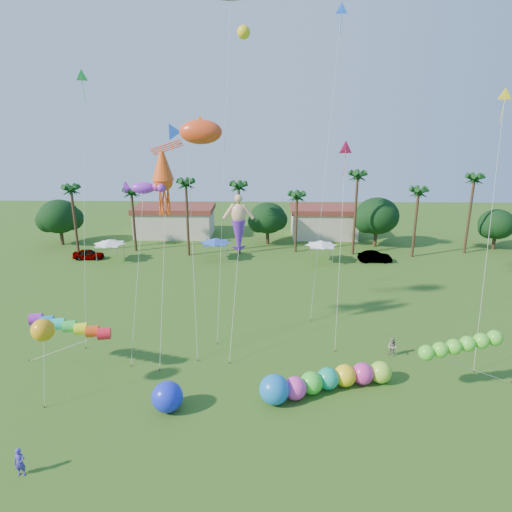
{
  "coord_description": "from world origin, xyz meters",
  "views": [
    {
      "loc": [
        0.68,
        -21.69,
        18.91
      ],
      "look_at": [
        0.0,
        10.0,
        9.0
      ],
      "focal_mm": 32.0,
      "sensor_mm": 36.0,
      "label": 1
    }
  ],
  "objects_px": {
    "car_a": "(88,254)",
    "spectator_a": "(20,462)",
    "caterpillar_inflatable": "(322,381)",
    "car_b": "(375,257)",
    "spectator_b": "(392,347)",
    "blue_ball": "(167,397)"
  },
  "relations": [
    {
      "from": "car_a",
      "to": "spectator_a",
      "type": "height_order",
      "value": "spectator_a"
    },
    {
      "from": "spectator_a",
      "to": "car_a",
      "type": "bearing_deg",
      "value": 104.95
    },
    {
      "from": "spectator_a",
      "to": "caterpillar_inflatable",
      "type": "relative_size",
      "value": 0.17
    },
    {
      "from": "car_b",
      "to": "spectator_b",
      "type": "distance_m",
      "value": 25.22
    },
    {
      "from": "car_a",
      "to": "blue_ball",
      "type": "height_order",
      "value": "blue_ball"
    },
    {
      "from": "spectator_a",
      "to": "spectator_b",
      "type": "bearing_deg",
      "value": 28.84
    },
    {
      "from": "car_a",
      "to": "caterpillar_inflatable",
      "type": "relative_size",
      "value": 0.4
    },
    {
      "from": "car_b",
      "to": "blue_ball",
      "type": "bearing_deg",
      "value": 146.28
    },
    {
      "from": "car_b",
      "to": "caterpillar_inflatable",
      "type": "bearing_deg",
      "value": 159.94
    },
    {
      "from": "spectator_a",
      "to": "caterpillar_inflatable",
      "type": "bearing_deg",
      "value": 24.65
    },
    {
      "from": "spectator_a",
      "to": "caterpillar_inflatable",
      "type": "distance_m",
      "value": 19.15
    },
    {
      "from": "car_b",
      "to": "blue_ball",
      "type": "xyz_separation_m",
      "value": [
        -21.02,
        -32.36,
        0.32
      ]
    },
    {
      "from": "caterpillar_inflatable",
      "to": "blue_ball",
      "type": "bearing_deg",
      "value": 172.56
    },
    {
      "from": "car_a",
      "to": "caterpillar_inflatable",
      "type": "distance_m",
      "value": 41.43
    },
    {
      "from": "spectator_b",
      "to": "spectator_a",
      "type": "bearing_deg",
      "value": -102.22
    },
    {
      "from": "spectator_b",
      "to": "blue_ball",
      "type": "distance_m",
      "value": 18.38
    },
    {
      "from": "spectator_a",
      "to": "blue_ball",
      "type": "height_order",
      "value": "blue_ball"
    },
    {
      "from": "car_a",
      "to": "car_b",
      "type": "bearing_deg",
      "value": -93.28
    },
    {
      "from": "car_a",
      "to": "blue_ball",
      "type": "xyz_separation_m",
      "value": [
        17.62,
        -32.78,
        0.35
      ]
    },
    {
      "from": "spectator_a",
      "to": "blue_ball",
      "type": "xyz_separation_m",
      "value": [
        6.84,
        5.85,
        0.2
      ]
    },
    {
      "from": "car_a",
      "to": "spectator_a",
      "type": "distance_m",
      "value": 40.11
    },
    {
      "from": "car_a",
      "to": "caterpillar_inflatable",
      "type": "height_order",
      "value": "caterpillar_inflatable"
    }
  ]
}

